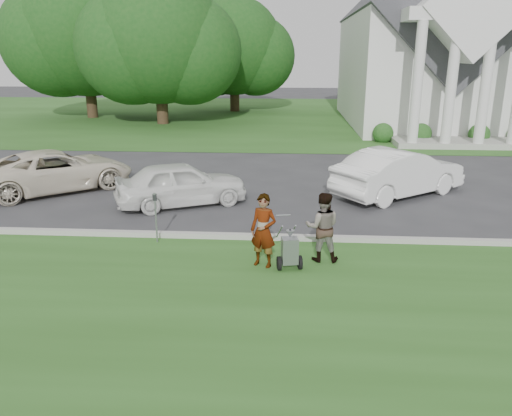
# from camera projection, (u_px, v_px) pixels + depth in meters

# --- Properties ---
(ground) EXTENTS (120.00, 120.00, 0.00)m
(ground) POSITION_uv_depth(u_px,v_px,m) (265.00, 248.00, 12.10)
(ground) COLOR #333335
(ground) RESTS_ON ground
(grass_strip) EXTENTS (80.00, 7.00, 0.01)m
(grass_strip) POSITION_uv_depth(u_px,v_px,m) (257.00, 308.00, 9.24)
(grass_strip) COLOR #2A541D
(grass_strip) RESTS_ON ground
(church_lawn) EXTENTS (80.00, 30.00, 0.01)m
(church_lawn) POSITION_uv_depth(u_px,v_px,m) (283.00, 116.00, 37.83)
(church_lawn) COLOR #2A541D
(church_lawn) RESTS_ON ground
(curb) EXTENTS (80.00, 0.18, 0.15)m
(curb) POSITION_uv_depth(u_px,v_px,m) (267.00, 237.00, 12.60)
(curb) COLOR #9E9E93
(curb) RESTS_ON ground
(church) EXTENTS (9.19, 19.00, 24.10)m
(church) POSITION_uv_depth(u_px,v_px,m) (425.00, 30.00, 31.79)
(church) COLOR white
(church) RESTS_ON ground
(tree_left) EXTENTS (10.63, 8.40, 9.71)m
(tree_left) POSITION_uv_depth(u_px,v_px,m) (158.00, 44.00, 32.06)
(tree_left) COLOR #332316
(tree_left) RESTS_ON ground
(tree_far) EXTENTS (11.64, 9.20, 10.73)m
(tree_far) POSITION_uv_depth(u_px,v_px,m) (85.00, 36.00, 35.13)
(tree_far) COLOR #332316
(tree_far) RESTS_ON ground
(tree_back) EXTENTS (9.61, 7.60, 8.89)m
(tree_back) POSITION_uv_depth(u_px,v_px,m) (234.00, 51.00, 39.54)
(tree_back) COLOR #332316
(tree_back) RESTS_ON ground
(striping_cart) EXTENTS (0.62, 1.11, 0.98)m
(striping_cart) POSITION_uv_depth(u_px,v_px,m) (290.00, 251.00, 10.78)
(striping_cart) COLOR black
(striping_cart) RESTS_ON ground
(person_left) EXTENTS (0.70, 0.59, 1.64)m
(person_left) POSITION_uv_depth(u_px,v_px,m) (263.00, 231.00, 10.83)
(person_left) COLOR #999999
(person_left) RESTS_ON ground
(person_right) EXTENTS (0.78, 0.62, 1.59)m
(person_right) POSITION_uv_depth(u_px,v_px,m) (322.00, 228.00, 11.14)
(person_right) COLOR #999999
(person_right) RESTS_ON ground
(parking_meter_near) EXTENTS (0.09, 0.08, 1.27)m
(parking_meter_near) POSITION_uv_depth(u_px,v_px,m) (156.00, 212.00, 12.22)
(parking_meter_near) COLOR gray
(parking_meter_near) RESTS_ON ground
(car_a) EXTENTS (5.34, 4.99, 1.39)m
(car_a) POSITION_uv_depth(u_px,v_px,m) (57.00, 170.00, 17.03)
(car_a) COLOR beige
(car_a) RESTS_ON ground
(car_b) EXTENTS (4.31, 3.15, 1.37)m
(car_b) POSITION_uv_depth(u_px,v_px,m) (181.00, 184.00, 15.36)
(car_b) COLOR white
(car_b) RESTS_ON ground
(car_d) EXTENTS (4.79, 4.18, 1.57)m
(car_d) POSITION_uv_depth(u_px,v_px,m) (399.00, 173.00, 16.34)
(car_d) COLOR white
(car_d) RESTS_ON ground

